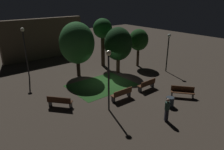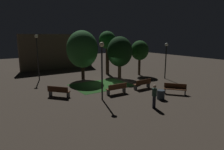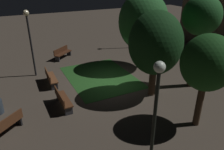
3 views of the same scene
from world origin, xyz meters
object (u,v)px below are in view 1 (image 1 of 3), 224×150
(lamp_post_plaza_west, at_px, (25,45))
(tree_near_wall, at_px, (103,30))
(bench_front_left, at_px, (60,101))
(trash_bin, at_px, (170,102))
(tree_lawn_side, at_px, (118,44))
(lamp_post_path_center, at_px, (168,46))
(pedestrian, at_px, (167,109))
(tree_right_canopy, at_px, (139,40))
(bench_by_lamp, at_px, (122,94))
(tree_back_right, at_px, (77,43))
(bench_near_trees, at_px, (147,84))
(bench_corner, at_px, (182,91))
(lamp_post_plaza_east, at_px, (109,70))

(lamp_post_plaza_west, bearing_deg, tree_near_wall, -10.07)
(bench_front_left, height_order, lamp_post_plaza_west, lamp_post_plaza_west)
(trash_bin, bearing_deg, tree_lawn_side, 76.87)
(bench_front_left, height_order, trash_bin, bench_front_left)
(bench_front_left, bearing_deg, trash_bin, -37.97)
(tree_near_wall, distance_m, lamp_post_path_center, 7.23)
(tree_near_wall, bearing_deg, pedestrian, -107.90)
(tree_lawn_side, bearing_deg, trash_bin, -103.13)
(lamp_post_path_center, relative_size, lamp_post_plaza_west, 0.82)
(tree_right_canopy, bearing_deg, pedestrian, -126.55)
(tree_lawn_side, bearing_deg, bench_by_lamp, -128.07)
(bench_by_lamp, distance_m, trash_bin, 3.64)
(tree_back_right, distance_m, tree_near_wall, 4.15)
(bench_front_left, bearing_deg, pedestrian, -52.88)
(bench_near_trees, bearing_deg, tree_near_wall, 81.84)
(tree_back_right, distance_m, lamp_post_plaza_west, 4.83)
(bench_corner, height_order, pedestrian, pedestrian)
(bench_by_lamp, relative_size, bench_front_left, 1.07)
(bench_front_left, relative_size, lamp_post_path_center, 0.42)
(lamp_post_plaza_west, xyz_separation_m, pedestrian, (4.22, -13.25, -2.45))
(trash_bin, bearing_deg, bench_by_lamp, 123.06)
(bench_by_lamp, xyz_separation_m, tree_lawn_side, (3.84, 4.90, 2.54))
(bench_near_trees, relative_size, lamp_post_plaza_east, 0.42)
(lamp_post_plaza_east, bearing_deg, lamp_post_path_center, 14.30)
(bench_near_trees, bearing_deg, tree_right_canopy, 51.20)
(bench_front_left, height_order, lamp_post_path_center, lamp_post_path_center)
(bench_front_left, bearing_deg, tree_lawn_side, 20.25)
(tree_near_wall, relative_size, lamp_post_path_center, 1.33)
(bench_by_lamp, relative_size, tree_right_canopy, 0.43)
(lamp_post_plaza_west, relative_size, trash_bin, 6.92)
(tree_back_right, distance_m, pedestrian, 11.01)
(lamp_post_plaza_east, bearing_deg, tree_back_right, 75.41)
(lamp_post_path_center, distance_m, trash_bin, 8.13)
(bench_front_left, distance_m, pedestrian, 7.50)
(bench_by_lamp, height_order, pedestrian, pedestrian)
(bench_by_lamp, relative_size, pedestrian, 1.12)
(bench_corner, bearing_deg, lamp_post_path_center, 49.06)
(bench_by_lamp, relative_size, trash_bin, 2.55)
(lamp_post_plaza_east, bearing_deg, lamp_post_plaza_west, 102.77)
(tree_right_canopy, relative_size, lamp_post_path_center, 1.05)
(bench_front_left, xyz_separation_m, trash_bin, (6.32, -4.93, -0.13))
(bench_front_left, relative_size, tree_back_right, 0.32)
(bench_front_left, distance_m, bench_corner, 9.54)
(tree_back_right, bearing_deg, bench_by_lamp, -90.69)
(bench_corner, xyz_separation_m, tree_lawn_side, (-0.15, 7.67, 2.54))
(trash_bin, bearing_deg, tree_back_right, 101.13)
(bench_by_lamp, relative_size, lamp_post_path_center, 0.45)
(bench_by_lamp, height_order, trash_bin, bench_by_lamp)
(tree_right_canopy, height_order, trash_bin, tree_right_canopy)
(bench_front_left, relative_size, pedestrian, 1.05)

